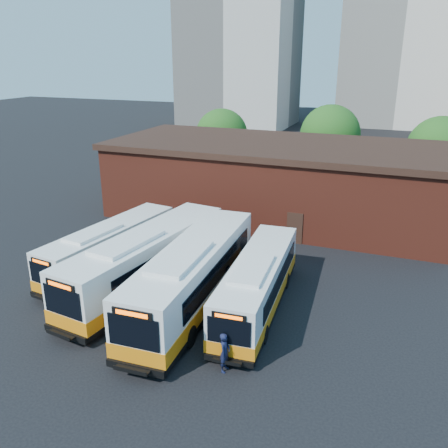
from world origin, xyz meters
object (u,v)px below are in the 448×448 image
at_px(bus_midwest, 147,263).
at_px(bus_east, 258,286).
at_px(bus_west, 110,249).
at_px(transit_worker, 225,352).
at_px(bus_mideast, 193,278).

relative_size(bus_midwest, bus_east, 1.18).
distance_m(bus_west, transit_worker, 13.15).
bearing_deg(transit_worker, bus_east, 3.17).
bearing_deg(bus_east, bus_midwest, 176.31).
distance_m(bus_mideast, bus_east, 3.60).
relative_size(bus_midwest, transit_worker, 7.32).
xyz_separation_m(bus_midwest, bus_mideast, (3.46, -0.91, 0.04)).
distance_m(bus_mideast, transit_worker, 6.14).
xyz_separation_m(bus_midwest, transit_worker, (7.22, -5.71, -0.74)).
relative_size(bus_west, transit_worker, 6.13).
bearing_deg(transit_worker, bus_mideast, 38.20).
xyz_separation_m(bus_west, bus_midwest, (3.70, -1.61, 0.28)).
xyz_separation_m(bus_east, transit_worker, (0.31, -5.77, -0.49)).
bearing_deg(bus_mideast, bus_midwest, 162.64).
height_order(bus_midwest, transit_worker, bus_midwest).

